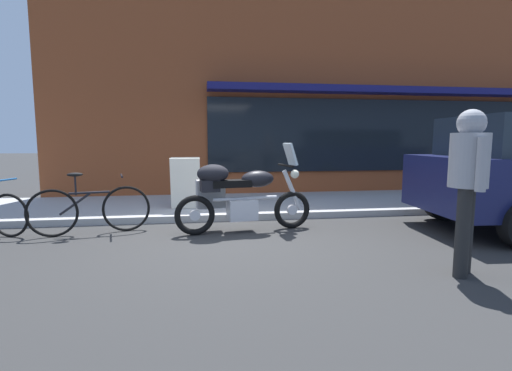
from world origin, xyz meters
TOP-DOWN VIEW (x-y plane):
  - ground_plane at (0.00, 0.00)m, footprint 80.00×80.00m
  - touring_motorcycle at (0.17, 0.32)m, footprint 2.17×0.66m
  - parked_bicycle at (-2.04, 0.50)m, footprint 1.71×0.55m
  - pedestrian_walking at (2.36, -1.94)m, footprint 0.44×0.55m
  - sandwich_board_sign at (-0.65, 1.84)m, footprint 0.55×0.42m

SIDE VIEW (x-z plane):
  - ground_plane at x=0.00m, z-range 0.00..0.00m
  - parked_bicycle at x=-2.04m, z-range -0.09..0.86m
  - touring_motorcycle at x=0.17m, z-range -0.10..1.29m
  - sandwich_board_sign at x=-0.65m, z-range 0.12..1.10m
  - pedestrian_walking at x=2.36m, z-range 0.23..1.97m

